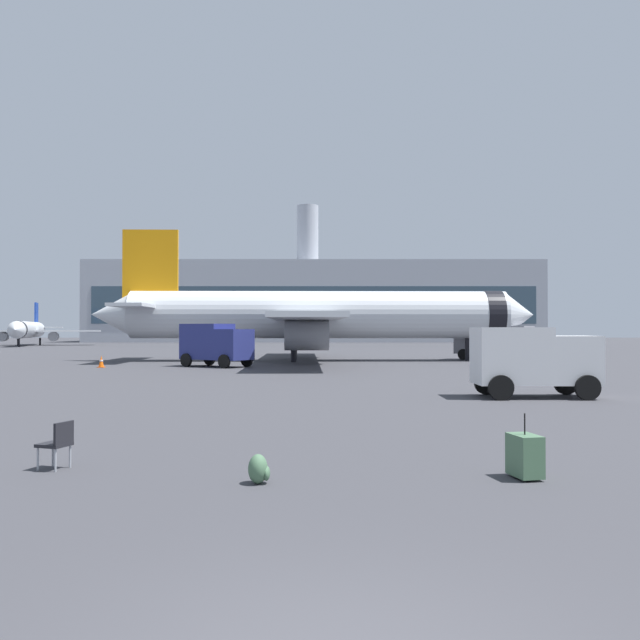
{
  "coord_description": "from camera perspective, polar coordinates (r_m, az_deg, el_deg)",
  "views": [
    {
      "loc": [
        -0.1,
        -5.03,
        2.52
      ],
      "look_at": [
        -0.07,
        29.42,
        3.0
      ],
      "focal_mm": 37.78,
      "sensor_mm": 36.0,
      "label": 1
    }
  ],
  "objects": [
    {
      "name": "traveller_backpack",
      "position": [
        11.29,
        -5.24,
        -12.49
      ],
      "size": [
        0.36,
        0.4,
        0.48
      ],
      "color": "#476B4C",
      "rests_on": "ground"
    },
    {
      "name": "gate_chair",
      "position": [
        13.17,
        -21.37,
        -9.58
      ],
      "size": [
        0.61,
        0.61,
        0.86
      ],
      "color": "black",
      "rests_on": "ground"
    },
    {
      "name": "cargo_van",
      "position": [
        26.17,
        17.54,
        -3.11
      ],
      "size": [
        4.41,
        2.33,
        2.6
      ],
      "color": "white",
      "rests_on": "ground"
    },
    {
      "name": "airplane_taxiing",
      "position": [
        113.97,
        -23.54,
        -0.77
      ],
      "size": [
        21.46,
        23.56,
        7.01
      ],
      "color": "silver",
      "rests_on": "ground"
    },
    {
      "name": "safety_cone_near",
      "position": [
        46.77,
        -18.08,
        -3.36
      ],
      "size": [
        0.44,
        0.44,
        0.8
      ],
      "color": "#F2590C",
      "rests_on": "ground"
    },
    {
      "name": "rolling_suitcase",
      "position": [
        12.09,
        16.92,
        -10.91
      ],
      "size": [
        0.52,
        0.71,
        1.1
      ],
      "color": "#476B4C",
      "rests_on": "ground"
    },
    {
      "name": "terminal_building",
      "position": [
        138.01,
        -0.55,
        1.52
      ],
      "size": [
        89.48,
        19.25,
        27.96
      ],
      "color": "#9EA3AD",
      "rests_on": "ground"
    },
    {
      "name": "safety_cone_mid",
      "position": [
        55.89,
        -6.31,
        -3.06
      ],
      "size": [
        0.44,
        0.44,
        0.64
      ],
      "color": "#F2590C",
      "rests_on": "ground"
    },
    {
      "name": "airplane_at_gate",
      "position": [
        54.07,
        -0.38,
        0.41
      ],
      "size": [
        35.67,
        32.1,
        10.5
      ],
      "color": "silver",
      "rests_on": "ground"
    },
    {
      "name": "service_truck",
      "position": [
        45.93,
        -8.86,
        -1.93
      ],
      "size": [
        5.22,
        4.46,
        2.9
      ],
      "color": "navy",
      "rests_on": "ground"
    },
    {
      "name": "fuel_truck",
      "position": [
        57.01,
        14.36,
        -1.53
      ],
      "size": [
        6.23,
        5.53,
        3.2
      ],
      "color": "gray",
      "rests_on": "ground"
    }
  ]
}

